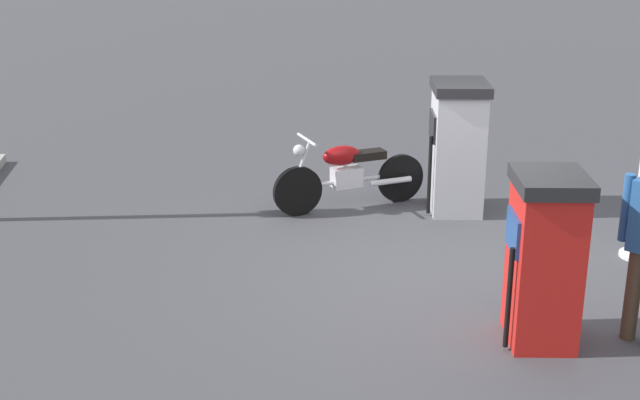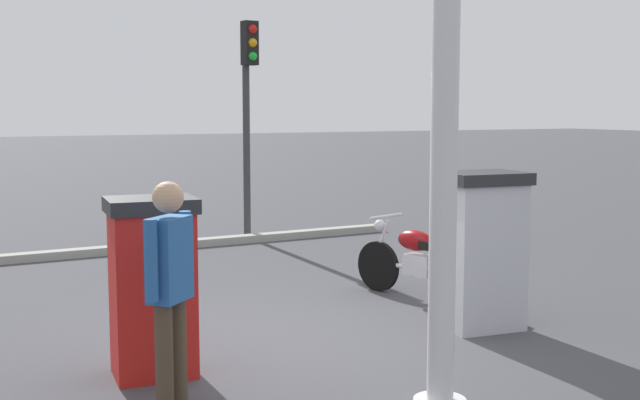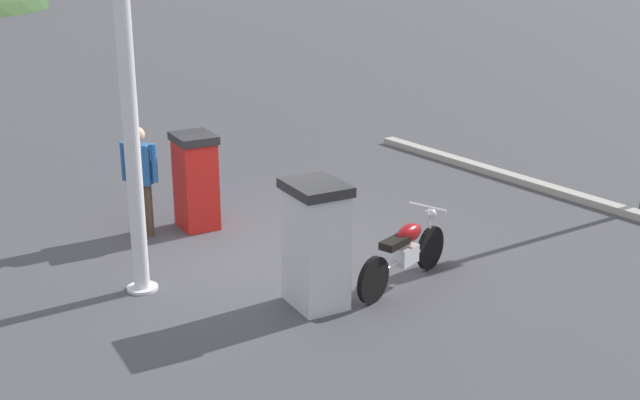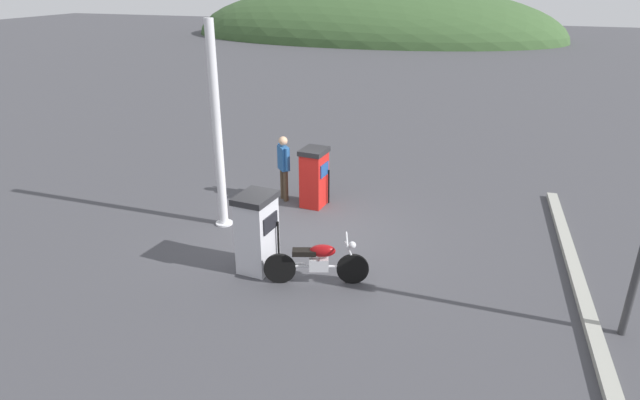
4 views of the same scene
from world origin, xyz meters
name	(u,v)px [view 3 (image 3 of 4)]	position (x,y,z in m)	size (l,w,h in m)	color
ground_plane	(276,254)	(0.00, 0.00, 0.00)	(120.00, 120.00, 0.00)	#424247
fuel_pump_near	(316,244)	(-0.42, -1.67, 0.80)	(0.74, 0.87, 1.58)	silver
fuel_pump_far	(196,180)	(-0.42, 1.67, 0.75)	(0.67, 0.76, 1.48)	red
motorcycle_near_pump	(405,252)	(0.87, -1.80, 0.45)	(1.89, 0.79, 0.94)	black
attendant_person	(140,174)	(-1.27, 1.76, 0.97)	(0.46, 0.47, 1.69)	#473828
canopy_support_pole	(130,122)	(-2.05, -0.06, 2.21)	(0.40, 0.40, 4.58)	silver
road_edge_kerb	(542,186)	(5.50, 0.00, 0.06)	(0.65, 8.31, 0.12)	#9E9E93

